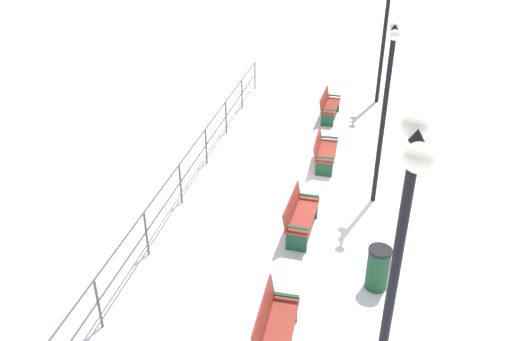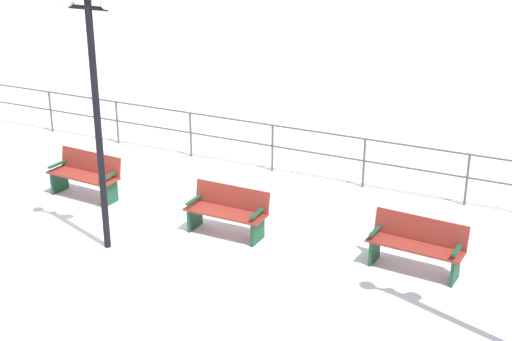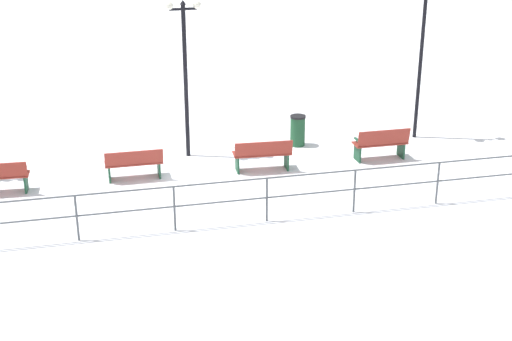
{
  "view_description": "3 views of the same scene",
  "coord_description": "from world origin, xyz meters",
  "px_view_note": "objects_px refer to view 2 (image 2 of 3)",
  "views": [
    {
      "loc": [
        0.89,
        -11.22,
        6.84
      ],
      "look_at": [
        -1.41,
        -0.68,
        0.92
      ],
      "focal_mm": 36.28,
      "sensor_mm": 36.0,
      "label": 1
    },
    {
      "loc": [
        10.2,
        7.39,
        5.69
      ],
      "look_at": [
        -1.76,
        1.37,
        0.55
      ],
      "focal_mm": 50.22,
      "sensor_mm": 36.0,
      "label": 2
    },
    {
      "loc": [
        -18.02,
        2.7,
        7.4
      ],
      "look_at": [
        -2.36,
        -0.99,
        0.92
      ],
      "focal_mm": 51.96,
      "sensor_mm": 36.0,
      "label": 3
    }
  ],
  "objects_px": {
    "bench_fourth": "(417,244)",
    "bench_third": "(227,211)",
    "bench_second": "(85,175)",
    "lamppost_middle": "(95,89)"
  },
  "relations": [
    {
      "from": "bench_fourth",
      "to": "lamppost_middle",
      "type": "xyz_separation_m",
      "value": [
        1.59,
        -4.98,
        2.35
      ]
    },
    {
      "from": "bench_fourth",
      "to": "lamppost_middle",
      "type": "distance_m",
      "value": 5.73
    },
    {
      "from": "bench_third",
      "to": "bench_fourth",
      "type": "relative_size",
      "value": 0.94
    },
    {
      "from": "bench_second",
      "to": "bench_fourth",
      "type": "relative_size",
      "value": 1.0
    },
    {
      "from": "bench_fourth",
      "to": "bench_third",
      "type": "bearing_deg",
      "value": -83.32
    },
    {
      "from": "bench_third",
      "to": "bench_second",
      "type": "bearing_deg",
      "value": -93.57
    },
    {
      "from": "bench_second",
      "to": "lamppost_middle",
      "type": "relative_size",
      "value": 0.36
    },
    {
      "from": "bench_second",
      "to": "bench_third",
      "type": "bearing_deg",
      "value": 89.93
    },
    {
      "from": "lamppost_middle",
      "to": "bench_fourth",
      "type": "bearing_deg",
      "value": 107.67
    },
    {
      "from": "bench_second",
      "to": "lamppost_middle",
      "type": "xyz_separation_m",
      "value": [
        1.61,
        1.76,
        2.34
      ]
    }
  ]
}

